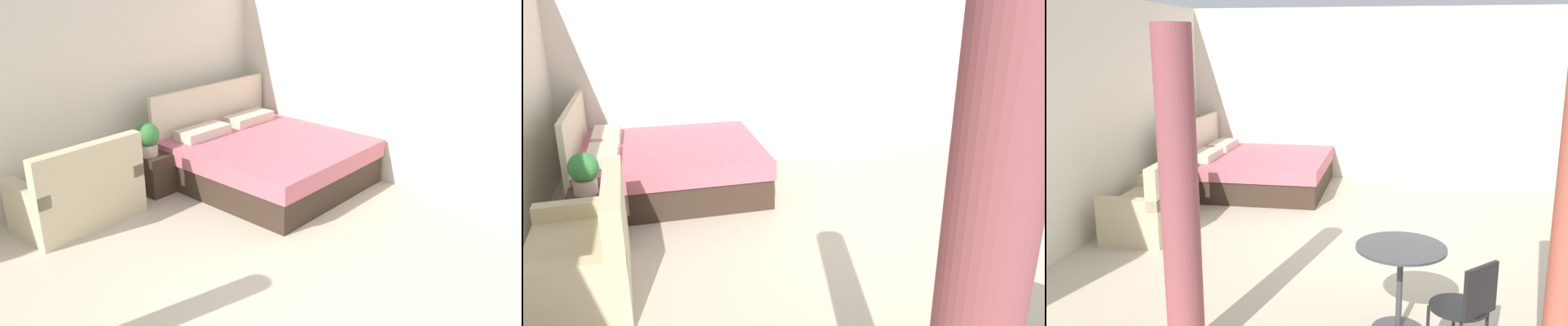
{
  "view_description": "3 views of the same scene",
  "coord_description": "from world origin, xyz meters",
  "views": [
    {
      "loc": [
        -2.75,
        -2.17,
        2.66
      ],
      "look_at": [
        0.74,
        0.96,
        0.86
      ],
      "focal_mm": 36.41,
      "sensor_mm": 36.0,
      "label": 1
    },
    {
      "loc": [
        -3.89,
        2.14,
        2.22
      ],
      "look_at": [
        0.31,
        0.96,
        0.77
      ],
      "focal_mm": 33.8,
      "sensor_mm": 36.0,
      "label": 2
    },
    {
      "loc": [
        -6.27,
        -0.3,
        2.31
      ],
      "look_at": [
        0.19,
        0.84,
        0.86
      ],
      "focal_mm": 37.55,
      "sensor_mm": 36.0,
      "label": 3
    }
  ],
  "objects": [
    {
      "name": "ground_plane",
      "position": [
        0.0,
        0.0,
        -0.01
      ],
      "size": [
        9.13,
        9.77,
        0.02
      ],
      "primitive_type": "cube",
      "color": "beige"
    },
    {
      "name": "wall_back",
      "position": [
        0.0,
        3.39,
        1.44
      ],
      "size": [
        9.13,
        0.12,
        2.89
      ],
      "primitive_type": "cube",
      "color": "silver",
      "rests_on": "ground"
    },
    {
      "name": "wall_right",
      "position": [
        3.06,
        0.0,
        1.44
      ],
      "size": [
        0.12,
        6.77,
        2.89
      ],
      "primitive_type": "cube",
      "color": "silver",
      "rests_on": "ground"
    },
    {
      "name": "bed",
      "position": [
        1.96,
        1.98,
        0.31
      ],
      "size": [
        2.01,
        2.16,
        1.12
      ],
      "color": "#38281E",
      "rests_on": "ground"
    },
    {
      "name": "couch",
      "position": [
        -0.22,
        2.71,
        0.32
      ],
      "size": [
        1.26,
        0.79,
        0.94
      ],
      "color": "beige",
      "rests_on": "ground"
    },
    {
      "name": "nightstand",
      "position": [
        0.85,
        2.76,
        0.25
      ],
      "size": [
        0.42,
        0.39,
        0.49
      ],
      "color": "#38281E",
      "rests_on": "ground"
    },
    {
      "name": "potted_plant",
      "position": [
        0.75,
        2.77,
        0.71
      ],
      "size": [
        0.28,
        0.28,
        0.4
      ],
      "color": "tan",
      "rests_on": "nightstand"
    }
  ]
}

